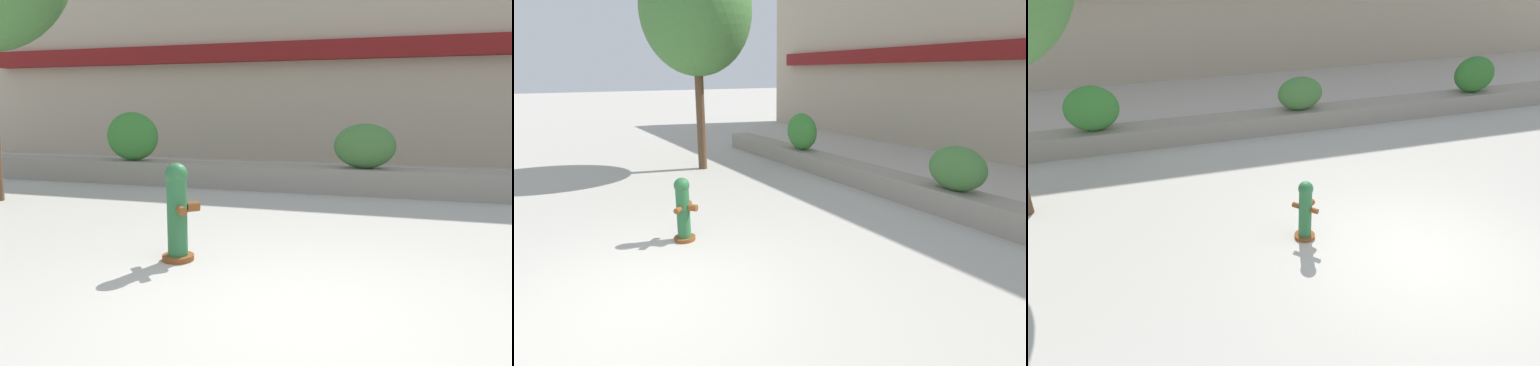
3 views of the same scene
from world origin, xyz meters
The scene contains 6 objects.
ground_plane centered at (0.00, 0.00, 0.00)m, with size 120.00×120.00×0.00m, color #B2ADA3.
building_facade centered at (0.00, 11.98, 3.99)m, with size 30.00×1.36×8.00m.
planter_wall_low centered at (0.00, 6.00, 0.25)m, with size 18.00×0.70×0.50m, color gray.
hedge_bush_0 centered at (-5.06, 6.00, 1.03)m, with size 1.23×0.58×1.07m, color #387F33.
hedge_bush_1 centered at (0.00, 6.00, 0.93)m, with size 1.19×0.60×0.86m, color #427538.
fire_hydrant centered at (-1.57, 1.05, 0.55)m, with size 0.50×0.50×1.08m.
Camera 1 is at (0.80, -3.79, 1.67)m, focal length 35.00 mm.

